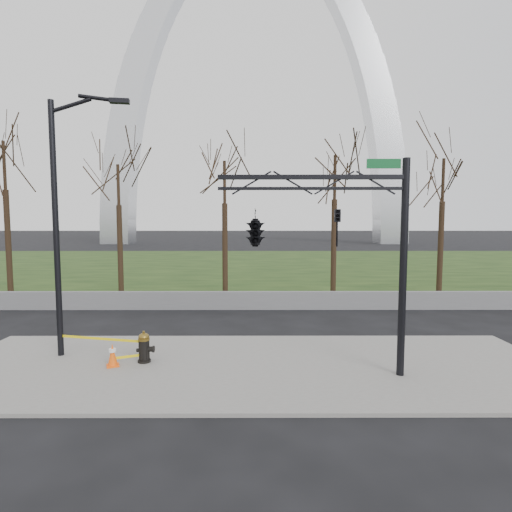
{
  "coord_description": "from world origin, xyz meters",
  "views": [
    {
      "loc": [
        0.11,
        -11.27,
        4.25
      ],
      "look_at": [
        0.15,
        2.0,
        3.17
      ],
      "focal_mm": 27.43,
      "sensor_mm": 36.0,
      "label": 1
    }
  ],
  "objects_px": {
    "street_light": "(63,210)",
    "traffic_signal_mast": "(284,228)",
    "fire_hydrant": "(145,348)",
    "traffic_cone": "(113,355)"
  },
  "relations": [
    {
      "from": "street_light",
      "to": "traffic_signal_mast",
      "type": "relative_size",
      "value": 1.37
    },
    {
      "from": "street_light",
      "to": "traffic_signal_mast",
      "type": "height_order",
      "value": "street_light"
    },
    {
      "from": "fire_hydrant",
      "to": "traffic_cone",
      "type": "bearing_deg",
      "value": -158.95
    },
    {
      "from": "traffic_signal_mast",
      "to": "street_light",
      "type": "bearing_deg",
      "value": 166.8
    },
    {
      "from": "fire_hydrant",
      "to": "traffic_signal_mast",
      "type": "distance_m",
      "value": 5.55
    },
    {
      "from": "traffic_signal_mast",
      "to": "fire_hydrant",
      "type": "bearing_deg",
      "value": 167.09
    },
    {
      "from": "fire_hydrant",
      "to": "traffic_signal_mast",
      "type": "height_order",
      "value": "traffic_signal_mast"
    },
    {
      "from": "traffic_cone",
      "to": "fire_hydrant",
      "type": "bearing_deg",
      "value": 22.01
    },
    {
      "from": "traffic_cone",
      "to": "street_light",
      "type": "distance_m",
      "value": 4.72
    },
    {
      "from": "fire_hydrant",
      "to": "street_light",
      "type": "xyz_separation_m",
      "value": [
        -2.62,
        0.67,
        4.16
      ]
    }
  ]
}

